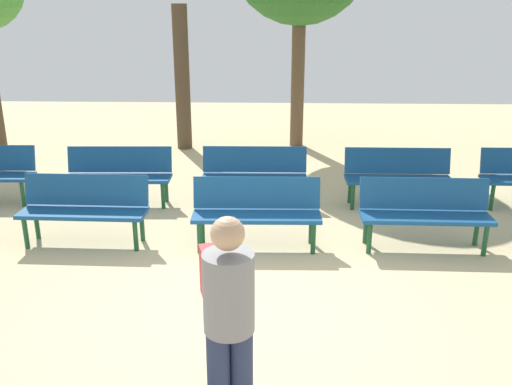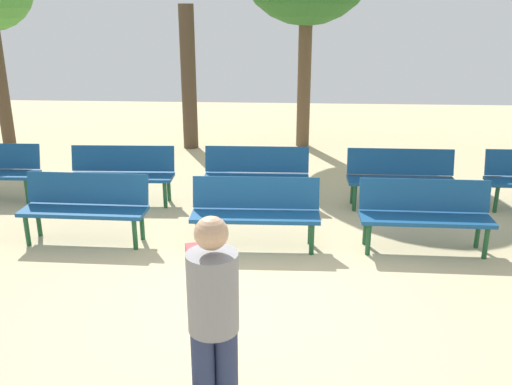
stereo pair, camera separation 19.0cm
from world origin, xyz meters
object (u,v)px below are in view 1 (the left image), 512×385
(bench_r0_c1, at_px, (85,205))
(tree_3, at_px, (182,79))
(bench_r0_c2, at_px, (257,209))
(bench_r1_c2, at_px, (254,172))
(bench_r1_c1, at_px, (119,172))
(bench_r0_c3, at_px, (425,210))
(visitor_with_backpack, at_px, (228,315))
(bench_r1_c3, at_px, (398,174))

(bench_r0_c1, distance_m, tree_3, 5.21)
(bench_r0_c2, bearing_deg, bench_r1_c2, 91.88)
(bench_r1_c2, bearing_deg, bench_r1_c1, -178.67)
(bench_r0_c2, height_order, tree_3, tree_3)
(bench_r0_c3, distance_m, visitor_with_backpack, 3.94)
(bench_r0_c1, xyz_separation_m, bench_r1_c1, (0.02, 1.49, 0.00))
(bench_r1_c2, relative_size, tree_3, 0.54)
(bench_r0_c2, bearing_deg, tree_3, 107.53)
(bench_r1_c1, height_order, visitor_with_backpack, visitor_with_backpack)
(bench_r0_c1, bearing_deg, bench_r0_c2, 0.06)
(tree_3, xyz_separation_m, visitor_with_backpack, (1.68, -8.35, -0.56))
(bench_r0_c3, xyz_separation_m, bench_r1_c3, (-0.00, 1.56, 0.00))
(bench_r0_c1, distance_m, bench_r0_c2, 2.20)
(bench_r0_c3, bearing_deg, bench_r0_c2, -178.09)
(bench_r0_c3, xyz_separation_m, bench_r1_c2, (-2.19, 1.57, 0.00))
(bench_r0_c3, bearing_deg, bench_r1_c2, 145.18)
(bench_r0_c2, relative_size, bench_r1_c1, 1.00)
(bench_r0_c2, distance_m, bench_r0_c3, 2.10)
(tree_3, bearing_deg, bench_r1_c1, -96.66)
(bench_r1_c2, bearing_deg, visitor_with_backpack, -90.70)
(bench_r1_c1, bearing_deg, bench_r0_c1, -93.01)
(bench_r0_c2, height_order, bench_r1_c2, same)
(bench_r0_c1, xyz_separation_m, bench_r1_c3, (4.29, 1.57, 0.00))
(bench_r1_c3, bearing_deg, bench_r0_c1, -159.92)
(visitor_with_backpack, bearing_deg, bench_r0_c2, -107.43)
(bench_r0_c3, relative_size, visitor_with_backpack, 0.97)
(bench_r1_c2, bearing_deg, tree_3, 114.38)
(bench_r1_c1, relative_size, visitor_with_backpack, 0.98)
(bench_r0_c3, height_order, bench_r1_c2, same)
(bench_r0_c2, bearing_deg, bench_r1_c3, 36.09)
(bench_r0_c1, xyz_separation_m, tree_3, (0.44, 5.09, 0.99))
(bench_r0_c1, relative_size, visitor_with_backpack, 0.97)
(bench_r0_c3, bearing_deg, bench_r1_c1, 161.57)
(bench_r0_c2, relative_size, bench_r1_c3, 1.01)
(bench_r0_c2, xyz_separation_m, bench_r1_c2, (-0.09, 1.61, 0.00))
(tree_3, height_order, visitor_with_backpack, tree_3)
(bench_r1_c3, xyz_separation_m, tree_3, (-3.85, 3.53, 0.99))
(bench_r0_c3, relative_size, bench_r1_c1, 0.99)
(bench_r0_c1, bearing_deg, bench_r1_c2, 37.76)
(bench_r0_c3, xyz_separation_m, visitor_with_backpack, (-2.18, -3.26, 0.43))
(bench_r1_c1, bearing_deg, bench_r0_c2, -37.24)
(bench_r1_c3, height_order, tree_3, tree_3)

